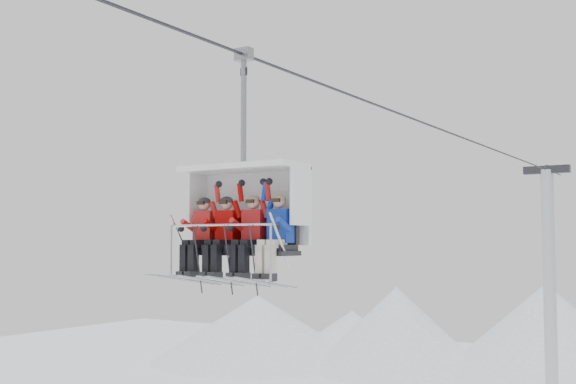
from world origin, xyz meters
The scene contains 7 objects.
lift_tower_right centered at (0.00, 22.00, 5.78)m, with size 2.00×1.80×13.48m.
haul_cable centered at (0.00, 0.00, 13.30)m, with size 0.06×0.06×50.00m, color #2B2B30.
chairlift_carrier centered at (0.00, -1.34, 10.64)m, with size 2.22×1.17×3.98m.
skier_far_left centered at (-0.77, -1.64, 10.18)m, with size 0.38×1.69×1.53m.
skier_center_left centered at (-0.28, -1.64, 10.18)m, with size 0.38×1.69×1.53m.
skier_center_right centered at (0.28, -1.64, 10.18)m, with size 0.38×1.69×1.53m.
skier_far_right centered at (0.80, -1.64, 10.18)m, with size 0.38×1.69×1.53m.
Camera 1 is at (7.18, -11.52, 10.04)m, focal length 45.00 mm.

